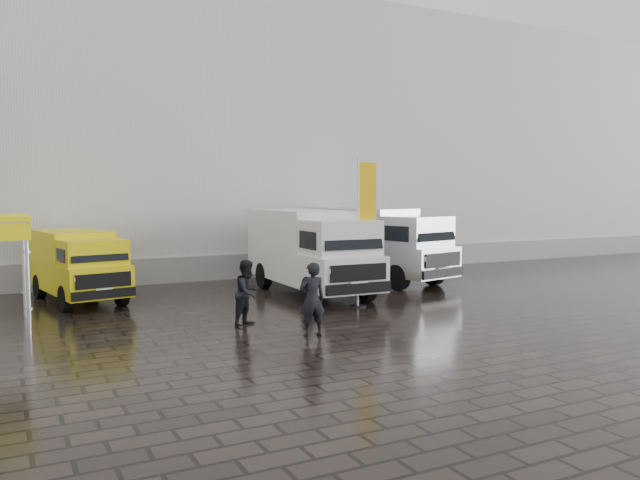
% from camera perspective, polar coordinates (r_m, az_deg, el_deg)
% --- Properties ---
extents(ground, '(120.00, 120.00, 0.00)m').
position_cam_1_polar(ground, '(19.17, 5.17, -6.11)').
color(ground, black).
rests_on(ground, ground).
extents(exhibition_hall, '(44.00, 16.00, 12.00)m').
position_cam_1_polar(exhibition_hall, '(34.24, -6.45, 8.52)').
color(exhibition_hall, silver).
rests_on(exhibition_hall, ground).
extents(hall_plinth, '(44.00, 0.15, 1.00)m').
position_cam_1_polar(hall_plinth, '(26.93, -0.28, -2.01)').
color(hall_plinth, gray).
rests_on(hall_plinth, ground).
extents(van_yellow, '(2.71, 5.13, 2.25)m').
position_cam_1_polar(van_yellow, '(21.31, -21.25, -2.29)').
color(van_yellow, yellow).
rests_on(van_yellow, ground).
extents(van_white, '(2.36, 6.67, 2.87)m').
position_cam_1_polar(van_white, '(21.32, -0.85, -1.15)').
color(van_white, white).
rests_on(van_white, ground).
extents(van_silver, '(3.63, 6.94, 2.86)m').
position_cam_1_polar(van_silver, '(24.48, 5.09, -0.47)').
color(van_silver, '#B4B7B9').
rests_on(van_silver, ground).
extents(flagpole, '(0.88, 0.50, 4.58)m').
position_cam_1_polar(flagpole, '(18.95, 3.97, 1.47)').
color(flagpole, black).
rests_on(flagpole, ground).
extents(wheelie_bin, '(0.68, 0.68, 0.98)m').
position_cam_1_polar(wheelie_bin, '(27.68, 4.86, -1.88)').
color(wheelie_bin, black).
rests_on(wheelie_bin, ground).
extents(person_front, '(0.69, 0.49, 1.80)m').
position_cam_1_polar(person_front, '(15.13, -0.72, -5.43)').
color(person_front, black).
rests_on(person_front, ground).
extents(person_tent, '(1.06, 1.01, 1.72)m').
position_cam_1_polar(person_tent, '(16.46, -6.63, -4.80)').
color(person_tent, black).
rests_on(person_tent, ground).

